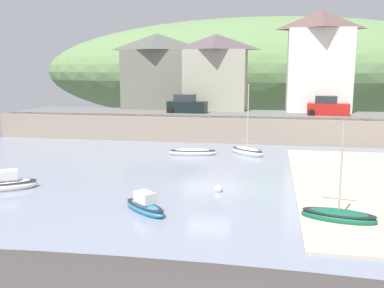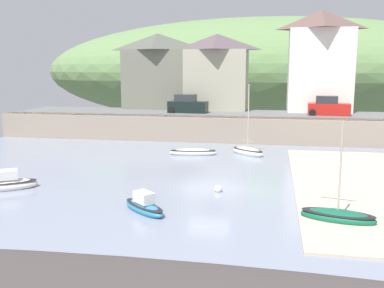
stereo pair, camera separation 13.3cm
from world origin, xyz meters
name	(u,v)px [view 2 (the right image)]	position (x,y,z in m)	size (l,w,h in m)	color
ground	(209,250)	(1.40, -9.56, 0.16)	(48.00, 41.00, 0.61)	gray
quay_seawall	(235,127)	(0.00, 17.50, 1.36)	(48.00, 9.40, 2.40)	gray
hillside_backdrop	(267,72)	(2.27, 55.20, 6.46)	(80.00, 44.00, 18.45)	#5E804C
waterfront_building_left	(158,71)	(-9.74, 25.20, 6.80)	(8.03, 4.40, 8.63)	slate
waterfront_building_centre	(217,71)	(-2.83, 25.20, 6.71)	(7.17, 5.47, 8.48)	#A09F89
waterfront_building_right	(320,61)	(8.45, 25.20, 7.89)	(6.94, 5.72, 10.81)	white
sailboat_white_hull	(338,216)	(6.77, -4.86, 0.26)	(3.64, 2.10, 4.89)	#145A3D
dinghy_open_wooden	(193,152)	(-2.78, 9.85, 0.21)	(4.00, 1.59, 0.68)	white
fishing_boat_green	(144,206)	(-2.52, -5.11, 0.28)	(2.94, 2.72, 1.15)	teal
motorboat_with_cabin	(8,184)	(-11.68, -2.52, 0.32)	(3.54, 2.89, 1.32)	white
sailboat_nearest_shore	(248,151)	(1.65, 10.77, 0.29)	(3.16, 2.89, 6.00)	white
parked_car_near_slipway	(187,105)	(-5.37, 20.70, 3.20)	(4.21, 1.99, 1.95)	black
parked_car_by_wall	(328,107)	(9.06, 20.70, 3.20)	(4.22, 2.00, 1.95)	#B21D18
mooring_buoy	(218,189)	(0.65, -0.81, 0.14)	(0.48, 0.48, 0.48)	silver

